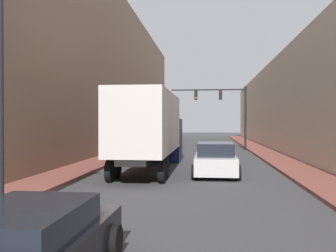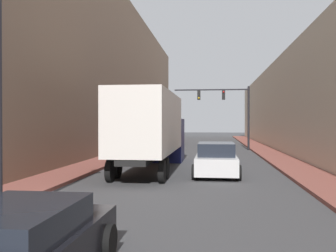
# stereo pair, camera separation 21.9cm
# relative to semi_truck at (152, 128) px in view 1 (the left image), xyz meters

# --- Properties ---
(sidewalk_right) EXTENTS (2.17, 80.00, 0.15)m
(sidewalk_right) POSITION_rel_semi_truck_xyz_m (7.88, 8.30, -2.20)
(sidewalk_right) COLOR brown
(sidewalk_right) RESTS_ON ground
(sidewalk_left) EXTENTS (2.17, 80.00, 0.15)m
(sidewalk_left) POSITION_rel_semi_truck_xyz_m (-3.82, 8.30, -2.20)
(sidewalk_left) COLOR brown
(sidewalk_left) RESTS_ON ground
(building_right) EXTENTS (6.00, 80.00, 8.36)m
(building_right) POSITION_rel_semi_truck_xyz_m (11.96, 8.30, 1.91)
(building_right) COLOR beige
(building_right) RESTS_ON ground
(building_left) EXTENTS (6.00, 80.00, 14.72)m
(building_left) POSITION_rel_semi_truck_xyz_m (-7.91, 8.30, 5.09)
(building_left) COLOR #846B56
(building_left) RESTS_ON ground
(semi_truck) EXTENTS (2.58, 11.71, 4.11)m
(semi_truck) POSITION_rel_semi_truck_xyz_m (0.00, 0.00, 0.00)
(semi_truck) COLOR silver
(semi_truck) RESTS_ON ground
(sedan_car) EXTENTS (2.11, 4.32, 1.34)m
(sedan_car) POSITION_rel_semi_truck_xyz_m (0.35, -14.89, -1.62)
(sedan_car) COLOR black
(sedan_car) RESTS_ON ground
(suv_car) EXTENTS (2.21, 4.58, 1.61)m
(suv_car) POSITION_rel_semi_truck_xyz_m (3.45, -1.79, -1.51)
(suv_car) COLOR silver
(suv_car) RESTS_ON ground
(traffic_signal_gantry) EXTENTS (7.15, 0.35, 6.04)m
(traffic_signal_gantry) POSITION_rel_semi_truck_xyz_m (4.87, 15.70, 1.96)
(traffic_signal_gantry) COLOR black
(traffic_signal_gantry) RESTS_ON ground
(street_lamp) EXTENTS (0.44, 0.44, 7.32)m
(street_lamp) POSITION_rel_semi_truck_xyz_m (-2.59, -10.63, 2.38)
(street_lamp) COLOR black
(street_lamp) RESTS_ON ground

